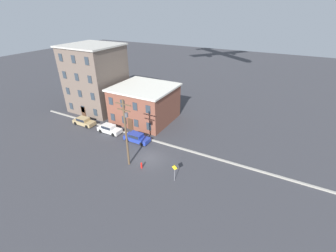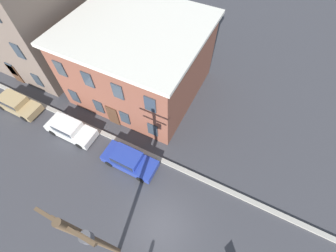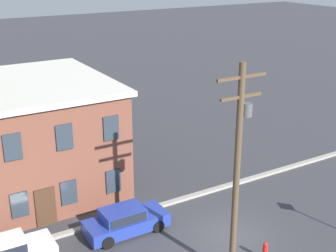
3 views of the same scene
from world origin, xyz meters
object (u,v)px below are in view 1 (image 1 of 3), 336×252
object	(u,v)px
utility_pole	(126,131)
fire_hydrant	(141,165)
car_tan	(84,121)
car_blue	(137,137)
car_white	(109,129)
caution_sign	(175,170)

from	to	relation	value
utility_pole	fire_hydrant	world-z (taller)	utility_pole
utility_pole	fire_hydrant	xyz separation A→B (m)	(2.05, 0.09, -5.06)
car_tan	car_blue	distance (m)	12.35
fire_hydrant	car_tan	bearing A→B (deg)	161.17
car_white	fire_hydrant	distance (m)	12.24
caution_sign	utility_pole	xyz separation A→B (m)	(-7.29, 0.09, 3.84)
utility_pole	car_white	bearing A→B (deg)	145.90
utility_pole	fire_hydrant	size ratio (longest dim) A/B	10.31
car_white	caution_sign	bearing A→B (deg)	-20.52
car_tan	car_blue	size ratio (longest dim) A/B	1.00
car_white	fire_hydrant	world-z (taller)	car_white
car_tan	utility_pole	bearing A→B (deg)	-21.49
utility_pole	car_tan	bearing A→B (deg)	158.51
car_white	car_tan	bearing A→B (deg)	179.95
car_blue	caution_sign	xyz separation A→B (m)	(9.94, -5.76, 0.96)
car_tan	car_white	xyz separation A→B (m)	(6.28, -0.01, 0.00)
car_white	utility_pole	size ratio (longest dim) A/B	0.44
car_blue	fire_hydrant	distance (m)	7.31
car_tan	caution_sign	distance (m)	23.10
utility_pole	car_blue	bearing A→B (deg)	115.02
utility_pole	fire_hydrant	bearing A→B (deg)	2.50
car_blue	car_tan	bearing A→B (deg)	178.93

